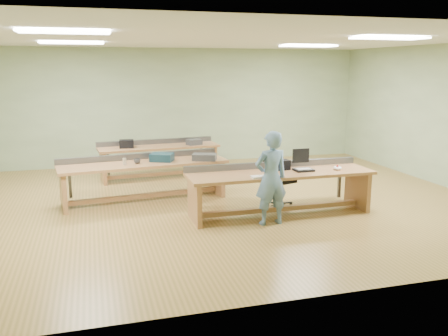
{
  "coord_description": "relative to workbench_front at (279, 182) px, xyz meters",
  "views": [
    {
      "loc": [
        -2.21,
        -8.4,
        2.5
      ],
      "look_at": [
        -0.03,
        -0.6,
        0.78
      ],
      "focal_mm": 38.0,
      "sensor_mm": 36.0,
      "label": 1
    }
  ],
  "objects": [
    {
      "name": "mug",
      "position": [
        -2.29,
        1.37,
        0.23
      ],
      "size": [
        0.16,
        0.16,
        0.1
      ],
      "primitive_type": "imported",
      "rotation": [
        0.0,
        0.0,
        0.35
      ],
      "color": "#333335",
      "rests_on": "workbench_mid"
    },
    {
      "name": "tray_back",
      "position": [
        -0.81,
        3.24,
        0.25
      ],
      "size": [
        0.38,
        0.33,
        0.13
      ],
      "primitive_type": "cube",
      "rotation": [
        0.0,
        0.0,
        0.35
      ],
      "color": "#333335",
      "rests_on": "workbench_back"
    },
    {
      "name": "floor",
      "position": [
        -0.85,
        1.01,
        -0.56
      ],
      "size": [
        10.0,
        10.0,
        0.0
      ],
      "primitive_type": "plane",
      "color": "olive",
      "rests_on": "ground"
    },
    {
      "name": "storage_box_back",
      "position": [
        -2.35,
        3.22,
        0.27
      ],
      "size": [
        0.33,
        0.25,
        0.18
      ],
      "primitive_type": "cube",
      "rotation": [
        0.0,
        0.0,
        -0.08
      ],
      "color": "black",
      "rests_on": "workbench_back"
    },
    {
      "name": "camera_bag",
      "position": [
        0.1,
        0.13,
        0.27
      ],
      "size": [
        0.28,
        0.2,
        0.17
      ],
      "primitive_type": "cube",
      "rotation": [
        0.0,
        0.0,
        0.17
      ],
      "color": "black",
      "rests_on": "workbench_front"
    },
    {
      "name": "wall_right",
      "position": [
        4.15,
        1.01,
        0.94
      ],
      "size": [
        0.04,
        8.0,
        3.0
      ],
      "primitive_type": "cube",
      "color": "#9EB589",
      "rests_on": "floor"
    },
    {
      "name": "workbench_mid",
      "position": [
        -2.17,
        1.48,
        -0.0
      ],
      "size": [
        3.23,
        1.21,
        0.86
      ],
      "rotation": [
        0.0,
        0.0,
        0.12
      ],
      "color": "#96643F",
      "rests_on": "floor"
    },
    {
      "name": "laptop_base",
      "position": [
        0.42,
        -0.06,
        0.2
      ],
      "size": [
        0.32,
        0.27,
        0.03
      ],
      "primitive_type": "cube",
      "rotation": [
        0.0,
        0.0,
        0.03
      ],
      "color": "black",
      "rests_on": "workbench_front"
    },
    {
      "name": "drinks_can",
      "position": [
        -2.53,
        1.31,
        0.25
      ],
      "size": [
        0.08,
        0.08,
        0.13
      ],
      "primitive_type": "cylinder",
      "rotation": [
        0.0,
        0.0,
        0.23
      ],
      "color": "silver",
      "rests_on": "workbench_mid"
    },
    {
      "name": "person",
      "position": [
        -0.35,
        -0.49,
        0.2
      ],
      "size": [
        0.59,
        0.41,
        1.53
      ],
      "primitive_type": "imported",
      "rotation": [
        0.0,
        0.0,
        3.23
      ],
      "color": "slate",
      "rests_on": "floor"
    },
    {
      "name": "laptop_screen",
      "position": [
        0.42,
        0.06,
        0.43
      ],
      "size": [
        0.31,
        0.02,
        0.25
      ],
      "primitive_type": "cube",
      "rotation": [
        0.0,
        0.0,
        0.03
      ],
      "color": "black",
      "rests_on": "laptop_base"
    },
    {
      "name": "ceiling",
      "position": [
        -0.85,
        1.01,
        2.44
      ],
      "size": [
        10.0,
        10.0,
        0.0
      ],
      "primitive_type": "plane",
      "color": "silver",
      "rests_on": "wall_back"
    },
    {
      "name": "parts_bin_grey",
      "position": [
        -1.01,
        1.35,
        0.25
      ],
      "size": [
        0.52,
        0.43,
        0.12
      ],
      "primitive_type": "cube",
      "rotation": [
        0.0,
        0.0,
        -0.37
      ],
      "color": "#333335",
      "rests_on": "workbench_mid"
    },
    {
      "name": "wall_front",
      "position": [
        -0.85,
        -2.99,
        0.94
      ],
      "size": [
        10.0,
        0.04,
        3.0
      ],
      "primitive_type": "cube",
      "color": "#9EB589",
      "rests_on": "floor"
    },
    {
      "name": "workbench_front",
      "position": [
        0.0,
        0.0,
        0.0
      ],
      "size": [
        3.23,
        0.87,
        0.86
      ],
      "rotation": [
        0.0,
        0.0,
        0.0
      ],
      "color": "#96643F",
      "rests_on": "floor"
    },
    {
      "name": "workbench_back",
      "position": [
        -1.62,
        3.33,
        -0.01
      ],
      "size": [
        2.78,
        0.97,
        0.86
      ],
      "rotation": [
        0.0,
        0.0,
        0.09
      ],
      "color": "#96643F",
      "rests_on": "floor"
    },
    {
      "name": "trackball_mouse",
      "position": [
        1.03,
        -0.14,
        0.22
      ],
      "size": [
        0.19,
        0.2,
        0.07
      ],
      "primitive_type": "ellipsoid",
      "rotation": [
        0.0,
        0.0,
        0.37
      ],
      "color": "white",
      "rests_on": "workbench_front"
    },
    {
      "name": "keyboard",
      "position": [
        -0.39,
        -0.33,
        0.2
      ],
      "size": [
        0.48,
        0.17,
        0.03
      ],
      "primitive_type": "cube",
      "rotation": [
        0.0,
        0.0,
        0.02
      ],
      "color": "silver",
      "rests_on": "workbench_front"
    },
    {
      "name": "wall_back",
      "position": [
        -0.85,
        5.01,
        0.94
      ],
      "size": [
        10.0,
        0.04,
        3.0
      ],
      "primitive_type": "cube",
      "color": "#9EB589",
      "rests_on": "floor"
    },
    {
      "name": "fluor_panels",
      "position": [
        -0.85,
        1.01,
        2.41
      ],
      "size": [
        6.2,
        3.5,
        0.03
      ],
      "color": "white",
      "rests_on": "ceiling"
    },
    {
      "name": "parts_bin_teal",
      "position": [
        -1.81,
        1.48,
        0.26
      ],
      "size": [
        0.51,
        0.46,
        0.15
      ],
      "primitive_type": "cube",
      "rotation": [
        0.0,
        0.0,
        -0.42
      ],
      "color": "#122E3A",
      "rests_on": "workbench_mid"
    },
    {
      "name": "task_chair",
      "position": [
        0.16,
        0.46,
        -0.22
      ],
      "size": [
        0.64,
        0.64,
        0.95
      ],
      "rotation": [
        0.0,
        0.0,
        0.3
      ],
      "color": "black",
      "rests_on": "floor"
    }
  ]
}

